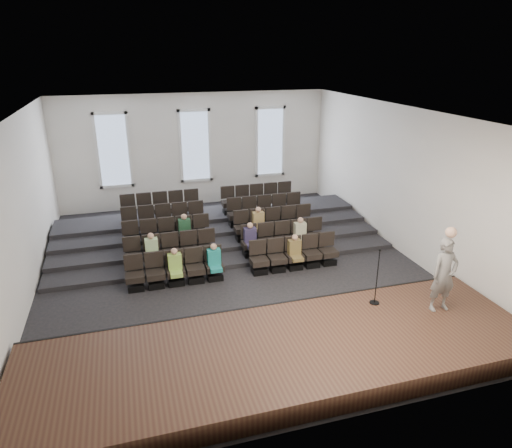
# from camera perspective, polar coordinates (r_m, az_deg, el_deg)

# --- Properties ---
(ground) EXTENTS (14.00, 14.00, 0.00)m
(ground) POSITION_cam_1_polar(r_m,az_deg,el_deg) (15.09, -2.90, -5.49)
(ground) COLOR black
(ground) RESTS_ON ground
(ceiling) EXTENTS (12.00, 14.00, 0.02)m
(ceiling) POSITION_cam_1_polar(r_m,az_deg,el_deg) (13.62, -3.29, 13.73)
(ceiling) COLOR white
(ceiling) RESTS_ON ground
(wall_back) EXTENTS (12.00, 0.04, 5.00)m
(wall_back) POSITION_cam_1_polar(r_m,az_deg,el_deg) (20.84, -7.61, 9.13)
(wall_back) COLOR white
(wall_back) RESTS_ON ground
(wall_front) EXTENTS (12.00, 0.04, 5.00)m
(wall_front) POSITION_cam_1_polar(r_m,az_deg,el_deg) (8.06, 8.78, -10.93)
(wall_front) COLOR white
(wall_front) RESTS_ON ground
(wall_left) EXTENTS (0.04, 14.00, 5.00)m
(wall_left) POSITION_cam_1_polar(r_m,az_deg,el_deg) (14.14, -27.55, 1.16)
(wall_left) COLOR white
(wall_left) RESTS_ON ground
(wall_right) EXTENTS (0.04, 14.00, 5.00)m
(wall_right) POSITION_cam_1_polar(r_m,az_deg,el_deg) (16.53, 17.75, 5.19)
(wall_right) COLOR white
(wall_right) RESTS_ON ground
(stage) EXTENTS (11.80, 3.60, 0.50)m
(stage) POSITION_cam_1_polar(r_m,az_deg,el_deg) (10.78, 3.70, -15.97)
(stage) COLOR #422C1C
(stage) RESTS_ON ground
(stage_lip) EXTENTS (11.80, 0.06, 0.52)m
(stage_lip) POSITION_cam_1_polar(r_m,az_deg,el_deg) (12.16, 0.83, -11.17)
(stage_lip) COLOR black
(stage_lip) RESTS_ON ground
(risers) EXTENTS (11.80, 4.80, 0.60)m
(risers) POSITION_cam_1_polar(r_m,az_deg,el_deg) (17.85, -5.29, -0.54)
(risers) COLOR black
(risers) RESTS_ON ground
(seating_rows) EXTENTS (6.80, 4.70, 1.67)m
(seating_rows) POSITION_cam_1_polar(r_m,az_deg,el_deg) (16.19, -4.22, -0.98)
(seating_rows) COLOR black
(seating_rows) RESTS_ON ground
(windows) EXTENTS (8.44, 0.10, 3.24)m
(windows) POSITION_cam_1_polar(r_m,az_deg,el_deg) (20.74, -7.61, 9.63)
(windows) COLOR white
(windows) RESTS_ON wall_back
(audience) EXTENTS (5.45, 2.64, 1.10)m
(audience) POSITION_cam_1_polar(r_m,az_deg,el_deg) (15.04, -3.24, -2.19)
(audience) COLOR #91BF4C
(audience) RESTS_ON seating_rows
(speaker) EXTENTS (0.71, 0.47, 1.95)m
(speaker) POSITION_cam_1_polar(r_m,az_deg,el_deg) (12.35, 22.45, -5.90)
(speaker) COLOR slate
(speaker) RESTS_ON stage
(mic_stand) EXTENTS (0.26, 0.26, 1.55)m
(mic_stand) POSITION_cam_1_polar(r_m,az_deg,el_deg) (12.32, 14.77, -7.67)
(mic_stand) COLOR black
(mic_stand) RESTS_ON stage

